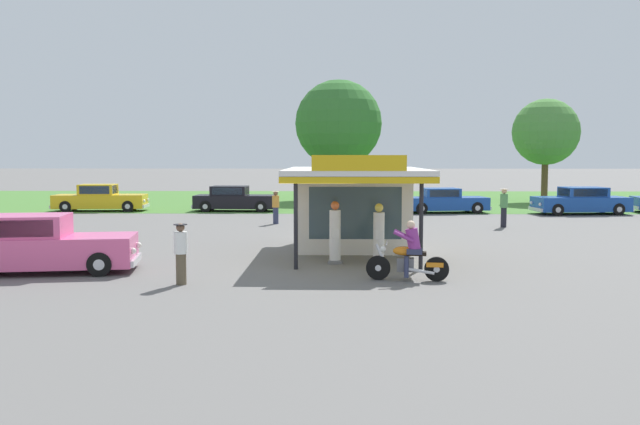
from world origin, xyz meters
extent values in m
plane|color=slate|center=(0.00, 0.00, 0.00)|extent=(300.00, 300.00, 0.00)
cube|color=#477A33|center=(0.00, 30.00, 0.00)|extent=(120.00, 24.00, 0.01)
cube|color=silver|center=(1.38, 4.18, 1.34)|extent=(3.78, 3.60, 2.67)
cube|color=#384C56|center=(1.38, 2.40, 1.39)|extent=(3.02, 0.05, 1.71)
cube|color=silver|center=(1.38, 2.73, 2.75)|extent=(4.48, 7.00, 0.16)
cube|color=gold|center=(1.38, 2.73, 2.57)|extent=(4.48, 7.00, 0.18)
cube|color=gold|center=(1.38, -0.74, 3.05)|extent=(2.64, 0.08, 0.44)
cylinder|color=black|center=(3.17, -0.37, 1.34)|extent=(0.12, 0.12, 2.67)
cylinder|color=black|center=(-0.41, -0.37, 1.34)|extent=(0.12, 0.12, 2.67)
cube|color=slate|center=(0.72, 0.74, 0.05)|extent=(0.44, 0.44, 0.10)
cylinder|color=silver|center=(0.72, 0.74, 0.86)|extent=(0.34, 0.34, 1.52)
cube|color=white|center=(0.72, 0.56, 0.94)|extent=(0.22, 0.02, 0.28)
sphere|color=orange|center=(0.72, 0.74, 1.76)|extent=(0.26, 0.26, 0.26)
cube|color=slate|center=(2.04, 0.74, 0.05)|extent=(0.44, 0.44, 0.10)
cylinder|color=silver|center=(2.04, 0.74, 0.83)|extent=(0.34, 0.34, 1.46)
cube|color=white|center=(2.04, 0.56, 0.90)|extent=(0.22, 0.02, 0.28)
sphere|color=#EACC4C|center=(2.04, 0.74, 1.70)|extent=(0.26, 0.26, 0.26)
cylinder|color=black|center=(1.85, -1.95, 0.32)|extent=(0.65, 0.18, 0.64)
cylinder|color=silver|center=(1.85, -1.95, 0.32)|extent=(0.17, 0.14, 0.16)
cylinder|color=black|center=(3.35, -2.13, 0.32)|extent=(0.65, 0.18, 0.64)
cylinder|color=silver|center=(3.35, -2.13, 0.32)|extent=(0.17, 0.14, 0.16)
ellipsoid|color=orange|center=(2.50, -2.03, 0.78)|extent=(0.58, 0.31, 0.24)
cube|color=#59595E|center=(2.55, -2.04, 0.42)|extent=(0.47, 0.29, 0.36)
cube|color=black|center=(2.85, -2.07, 0.72)|extent=(0.51, 0.32, 0.10)
cylinder|color=silver|center=(1.95, -1.96, 0.60)|extent=(0.37, 0.11, 0.71)
cylinder|color=silver|center=(2.07, -1.98, 0.98)|extent=(0.12, 0.70, 0.04)
sphere|color=silver|center=(1.97, -1.97, 0.82)|extent=(0.16, 0.16, 0.16)
cube|color=orange|center=(3.30, -2.13, 0.44)|extent=(0.46, 0.23, 0.12)
cylinder|color=silver|center=(2.93, -2.22, 0.28)|extent=(0.71, 0.16, 0.18)
cube|color=#2D3351|center=(2.78, -2.07, 0.78)|extent=(0.44, 0.39, 0.14)
cylinder|color=#2D3351|center=(2.56, -2.20, 0.38)|extent=(0.15, 0.24, 0.56)
cylinder|color=#2D3351|center=(2.60, -1.88, 0.38)|extent=(0.15, 0.24, 0.56)
cylinder|color=#8C338C|center=(2.74, -2.06, 1.09)|extent=(0.45, 0.37, 0.60)
sphere|color=beige|center=(2.68, -2.05, 1.47)|extent=(0.22, 0.22, 0.22)
cylinder|color=#8C338C|center=(2.48, -2.23, 1.18)|extent=(0.54, 0.15, 0.31)
cylinder|color=#8C338C|center=(2.53, -1.83, 1.18)|extent=(0.54, 0.15, 0.31)
cube|color=#E55993|center=(-7.49, -1.03, 0.60)|extent=(5.29, 2.60, 0.84)
cube|color=#E55993|center=(-7.89, -1.09, 1.32)|extent=(2.45, 1.94, 0.60)
cube|color=#283847|center=(-6.81, -0.92, 1.32)|extent=(0.26, 1.41, 0.48)
cube|color=#283847|center=(-8.01, -0.32, 1.32)|extent=(1.88, 0.33, 0.46)
cube|color=#283847|center=(-7.76, -1.87, 1.32)|extent=(1.88, 0.33, 0.46)
cube|color=silver|center=(-4.96, -0.63, 0.30)|extent=(0.39, 1.73, 0.18)
sphere|color=white|center=(-5.04, -0.05, 0.64)|extent=(0.18, 0.18, 0.18)
sphere|color=white|center=(-4.86, -1.20, 0.64)|extent=(0.18, 0.18, 0.18)
cylinder|color=black|center=(-5.92, 0.08, 0.33)|extent=(0.68, 0.30, 0.66)
cylinder|color=silver|center=(-5.92, 0.08, 0.33)|extent=(0.33, 0.26, 0.30)
cylinder|color=black|center=(-5.66, -1.60, 0.33)|extent=(0.68, 0.30, 0.66)
cylinder|color=silver|center=(-5.66, -1.60, 0.33)|extent=(0.33, 0.26, 0.30)
cube|color=gold|center=(-13.09, 19.67, 0.58)|extent=(5.34, 2.16, 0.79)
cube|color=gold|center=(-13.22, 19.66, 1.28)|extent=(2.12, 1.70, 0.61)
cube|color=#283847|center=(-12.23, 19.73, 1.28)|extent=(0.14, 1.38, 0.49)
cube|color=#283847|center=(-13.28, 20.42, 1.28)|extent=(1.71, 0.16, 0.46)
cube|color=#283847|center=(-13.16, 18.90, 1.28)|extent=(1.71, 0.16, 0.46)
cube|color=silver|center=(-10.46, 19.86, 0.30)|extent=(0.25, 1.69, 0.18)
cube|color=silver|center=(-15.72, 19.47, 0.30)|extent=(0.25, 1.69, 0.18)
sphere|color=white|center=(-10.49, 20.43, 0.62)|extent=(0.18, 0.18, 0.18)
sphere|color=white|center=(-10.40, 19.30, 0.62)|extent=(0.18, 0.18, 0.18)
cylinder|color=black|center=(-11.38, 20.62, 0.33)|extent=(0.67, 0.25, 0.66)
cylinder|color=silver|center=(-11.38, 20.62, 0.33)|extent=(0.31, 0.24, 0.30)
cylinder|color=black|center=(-11.26, 18.98, 0.33)|extent=(0.67, 0.25, 0.66)
cylinder|color=silver|center=(-11.26, 18.98, 0.33)|extent=(0.31, 0.24, 0.30)
cylinder|color=black|center=(-14.92, 20.36, 0.33)|extent=(0.67, 0.25, 0.66)
cylinder|color=silver|center=(-14.92, 20.36, 0.33)|extent=(0.31, 0.24, 0.30)
cylinder|color=black|center=(-14.80, 18.71, 0.33)|extent=(0.67, 0.25, 0.66)
cylinder|color=silver|center=(-14.80, 18.71, 0.33)|extent=(0.31, 0.24, 0.30)
cube|color=beige|center=(1.26, 20.74, 0.59)|extent=(5.14, 2.11, 0.82)
cube|color=beige|center=(1.41, 20.73, 1.29)|extent=(2.07, 1.72, 0.59)
cube|color=#283847|center=(0.44, 20.78, 1.29)|extent=(0.12, 1.43, 0.47)
cube|color=#283847|center=(1.36, 19.94, 1.29)|extent=(1.68, 0.13, 0.45)
cube|color=#283847|center=(1.45, 21.52, 1.29)|extent=(1.68, 0.13, 0.45)
cube|color=silver|center=(-1.29, 20.88, 0.30)|extent=(0.22, 1.74, 0.18)
cube|color=silver|center=(3.81, 20.59, 0.30)|extent=(0.22, 1.74, 0.18)
sphere|color=white|center=(-1.33, 20.30, 0.63)|extent=(0.18, 0.18, 0.18)
sphere|color=white|center=(-1.26, 21.47, 0.63)|extent=(0.18, 0.18, 0.18)
cylinder|color=black|center=(-0.50, 19.98, 0.33)|extent=(0.67, 0.24, 0.66)
cylinder|color=silver|center=(-0.50, 19.98, 0.33)|extent=(0.31, 0.24, 0.30)
cylinder|color=black|center=(-0.40, 21.69, 0.33)|extent=(0.67, 0.24, 0.66)
cylinder|color=silver|center=(-0.40, 21.69, 0.33)|extent=(0.31, 0.24, 0.30)
cylinder|color=black|center=(2.92, 19.79, 0.33)|extent=(0.67, 0.24, 0.66)
cylinder|color=silver|center=(2.92, 19.79, 0.33)|extent=(0.31, 0.24, 0.30)
cylinder|color=black|center=(3.02, 21.49, 0.33)|extent=(0.67, 0.24, 0.66)
cylinder|color=silver|center=(3.02, 21.49, 0.33)|extent=(0.31, 0.24, 0.30)
cube|color=silver|center=(18.08, 19.65, 0.30)|extent=(0.33, 1.82, 0.18)
cube|color=#19479E|center=(14.45, 18.08, 0.57)|extent=(5.25, 2.44, 0.79)
cube|color=#19479E|center=(14.59, 18.10, 1.24)|extent=(2.42, 1.92, 0.55)
cube|color=#283847|center=(13.49, 17.99, 1.24)|extent=(0.19, 1.50, 0.44)
cube|color=#283847|center=(14.67, 17.27, 1.24)|extent=(1.91, 0.23, 0.41)
cube|color=#283847|center=(14.51, 18.93, 1.24)|extent=(1.91, 0.23, 0.41)
cube|color=silver|center=(11.90, 17.82, 0.30)|extent=(0.31, 1.84, 0.18)
cube|color=silver|center=(17.01, 18.35, 0.30)|extent=(0.31, 1.84, 0.18)
sphere|color=white|center=(11.95, 17.21, 0.61)|extent=(0.18, 0.18, 0.18)
sphere|color=white|center=(11.83, 18.44, 0.61)|extent=(0.18, 0.18, 0.18)
cylinder|color=black|center=(12.83, 17.01, 0.33)|extent=(0.68, 0.27, 0.66)
cylinder|color=silver|center=(12.83, 17.01, 0.33)|extent=(0.32, 0.25, 0.30)
cylinder|color=black|center=(12.65, 18.81, 0.33)|extent=(0.68, 0.27, 0.66)
cylinder|color=silver|center=(12.65, 18.81, 0.33)|extent=(0.32, 0.25, 0.30)
cylinder|color=black|center=(16.26, 17.36, 0.33)|extent=(0.68, 0.27, 0.66)
cylinder|color=silver|center=(16.26, 17.36, 0.33)|extent=(0.32, 0.25, 0.30)
cylinder|color=black|center=(16.08, 19.16, 0.33)|extent=(0.68, 0.27, 0.66)
cylinder|color=silver|center=(16.08, 19.16, 0.33)|extent=(0.32, 0.25, 0.30)
cube|color=#19479E|center=(7.04, 18.85, 0.54)|extent=(4.90, 2.45, 0.72)
cube|color=#19479E|center=(6.76, 18.81, 1.16)|extent=(2.20, 1.88, 0.52)
cube|color=#283847|center=(7.74, 18.94, 1.16)|extent=(0.23, 1.43, 0.41)
cube|color=#283847|center=(6.66, 19.60, 1.16)|extent=(1.69, 0.25, 0.39)
cube|color=#283847|center=(6.87, 18.02, 1.16)|extent=(1.69, 0.25, 0.39)
cube|color=silver|center=(9.40, 19.16, 0.30)|extent=(0.35, 1.76, 0.18)
cube|color=silver|center=(4.68, 18.53, 0.30)|extent=(0.35, 1.76, 0.18)
sphere|color=white|center=(9.33, 19.75, 0.57)|extent=(0.18, 0.18, 0.18)
sphere|color=white|center=(9.49, 18.58, 0.57)|extent=(0.18, 0.18, 0.18)
cylinder|color=black|center=(8.51, 19.91, 0.33)|extent=(0.68, 0.29, 0.66)
cylinder|color=silver|center=(8.51, 19.91, 0.33)|extent=(0.32, 0.26, 0.30)
cylinder|color=black|center=(8.74, 18.20, 0.33)|extent=(0.68, 0.29, 0.66)
cylinder|color=silver|center=(8.74, 18.20, 0.33)|extent=(0.32, 0.26, 0.30)
cylinder|color=black|center=(5.34, 19.49, 0.33)|extent=(0.68, 0.29, 0.66)
cylinder|color=silver|center=(5.34, 19.49, 0.33)|extent=(0.32, 0.26, 0.30)
cylinder|color=black|center=(5.57, 17.78, 0.33)|extent=(0.68, 0.29, 0.66)
cylinder|color=silver|center=(5.57, 17.78, 0.33)|extent=(0.32, 0.26, 0.30)
cube|color=black|center=(-5.09, 19.76, 0.56)|extent=(4.81, 1.99, 0.77)
cube|color=black|center=(-5.45, 19.78, 1.21)|extent=(2.13, 1.67, 0.54)
cube|color=#283847|center=(-4.44, 19.74, 1.21)|extent=(0.10, 1.40, 0.43)
cube|color=#283847|center=(-5.42, 20.55, 1.21)|extent=(1.75, 0.10, 0.41)
cube|color=#283847|center=(-5.48, 19.00, 1.21)|extent=(1.75, 0.10, 0.41)
cube|color=silver|center=(-2.70, 19.67, 0.30)|extent=(0.19, 1.71, 0.18)
cube|color=silver|center=(-7.49, 19.86, 0.30)|extent=(0.19, 1.71, 0.18)
sphere|color=white|center=(-2.66, 20.24, 0.60)|extent=(0.18, 0.18, 0.18)
sphere|color=white|center=(-2.71, 19.09, 0.60)|extent=(0.18, 0.18, 0.18)
cylinder|color=black|center=(-3.45, 20.54, 0.33)|extent=(0.67, 0.23, 0.66)
cylinder|color=silver|center=(-3.45, 20.54, 0.33)|extent=(0.31, 0.23, 0.30)
cylinder|color=black|center=(-3.52, 18.86, 0.33)|extent=(0.67, 0.23, 0.66)
cylinder|color=silver|center=(-3.52, 18.86, 0.33)|extent=(0.31, 0.23, 0.30)
cylinder|color=black|center=(-6.67, 20.67, 0.33)|extent=(0.67, 0.23, 0.66)
cylinder|color=silver|center=(-6.67, 20.67, 0.33)|extent=(0.31, 0.23, 0.30)
cylinder|color=black|center=(-6.74, 18.99, 0.33)|extent=(0.67, 0.23, 0.66)
cylinder|color=silver|center=(-6.74, 18.99, 0.33)|extent=(0.31, 0.23, 0.30)
cylinder|color=black|center=(8.43, 11.14, 0.45)|extent=(0.26, 0.26, 0.89)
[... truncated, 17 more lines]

